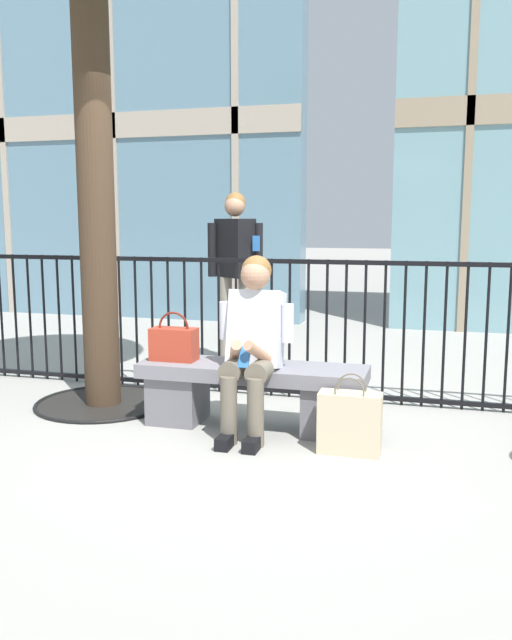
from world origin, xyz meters
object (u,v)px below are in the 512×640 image
stone_bench (252,390)px  seated_person_with_phone (253,340)px  handbag_on_bench (174,343)px  bystander_at_railing (235,267)px  shopping_bag (350,422)px

stone_bench → seated_person_with_phone: size_ratio=1.32×
stone_bench → handbag_on_bench: 0.65m
seated_person_with_phone → bystander_at_railing: (-0.71, 1.90, 0.35)m
bystander_at_railing → seated_person_with_phone: bearing=-69.4°
stone_bench → shopping_bag: 0.81m
shopping_bag → bystander_at_railing: bystander_at_railing is taller
stone_bench → seated_person_with_phone: (0.04, -0.13, 0.38)m
shopping_bag → bystander_at_railing: bearing=123.7°
stone_bench → bystander_at_railing: (-0.67, 1.77, 0.73)m
stone_bench → shopping_bag: shopping_bag is taller
shopping_bag → stone_bench: bearing=155.1°
stone_bench → shopping_bag: size_ratio=3.20×
seated_person_with_phone → bystander_at_railing: 2.06m
stone_bench → handbag_on_bench: bearing=-179.0°
seated_person_with_phone → bystander_at_railing: bystander_at_railing is taller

